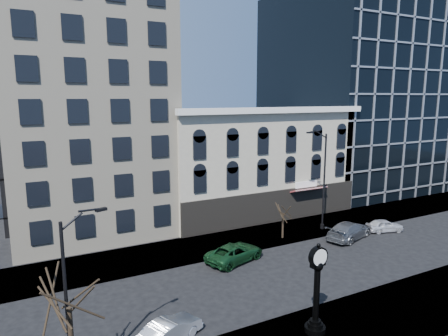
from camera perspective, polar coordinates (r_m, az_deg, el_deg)
ground at (r=29.88m, az=0.18°, el=-16.85°), size 160.00×160.00×0.00m
sidewalk_far at (r=36.49m, az=-5.83°, el=-11.63°), size 160.00×6.00×0.12m
cream_tower at (r=43.27m, az=-19.95°, el=17.20°), size 15.90×15.40×42.50m
victorian_row at (r=47.01m, az=4.05°, el=0.85°), size 22.60×11.19×12.50m
glass_office at (r=62.86m, az=17.58°, el=10.07°), size 20.00×20.15×28.00m
street_clock at (r=24.41m, az=13.09°, el=-16.93°), size 1.22×1.22×5.38m
street_lamp_near at (r=19.12m, az=-20.23°, el=-11.55°), size 2.18×0.93×8.71m
street_lamp_far at (r=40.80m, az=13.39°, el=1.98°), size 2.69×0.68×10.40m
bare_tree_near at (r=18.89m, az=-21.47°, el=-15.48°), size 4.23×4.23×7.26m
bare_tree_far at (r=38.72m, az=8.46°, el=-5.75°), size 2.25×2.25×3.87m
car_near_b at (r=24.24m, az=-7.80°, el=-22.07°), size 4.34×2.97×1.35m
car_far_a at (r=34.01m, az=1.54°, el=-12.01°), size 5.83×3.95×1.48m
car_far_b at (r=40.87m, az=17.42°, el=-8.50°), size 6.12×3.91×1.65m
car_far_c at (r=44.17m, az=21.93°, el=-7.63°), size 4.04×2.52×1.28m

